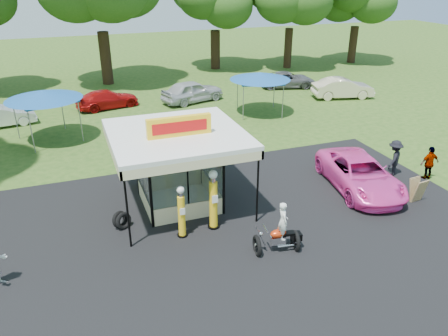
{
  "coord_description": "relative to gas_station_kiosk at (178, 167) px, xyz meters",
  "views": [
    {
      "loc": [
        -5.98,
        -11.42,
        9.51
      ],
      "look_at": [
        -0.29,
        4.0,
        1.9
      ],
      "focal_mm": 35.0,
      "sensor_mm": 36.0,
      "label": 1
    }
  ],
  "objects": [
    {
      "name": "bg_car_a",
      "position": [
        -8.14,
        14.0,
        -1.11
      ],
      "size": [
        4.26,
        2.08,
        1.34
      ],
      "primitive_type": "imported",
      "rotation": [
        0.0,
        0.0,
        1.74
      ],
      "color": "white",
      "rests_on": "ground"
    },
    {
      "name": "a_frame_sign",
      "position": [
        9.89,
        -3.42,
        -1.23
      ],
      "size": [
        0.64,
        0.61,
        1.1
      ],
      "rotation": [
        0.0,
        0.0,
        0.11
      ],
      "color": "#593819",
      "rests_on": "ground"
    },
    {
      "name": "spectator_east_b",
      "position": [
        12.03,
        -1.79,
        -0.93
      ],
      "size": [
        1.03,
        0.48,
        1.7
      ],
      "primitive_type": "imported",
      "rotation": [
        0.0,
        0.0,
        3.07
      ],
      "color": "gray",
      "rests_on": "ground"
    },
    {
      "name": "kiosk_car",
      "position": [
        -0.0,
        2.21,
        -1.3
      ],
      "size": [
        2.82,
        1.13,
        0.96
      ],
      "primitive_type": "imported",
      "rotation": [
        0.0,
        0.0,
        1.57
      ],
      "color": "yellow",
      "rests_on": "ground"
    },
    {
      "name": "asphalt_apron",
      "position": [
        2.0,
        -2.99,
        -1.76
      ],
      "size": [
        20.0,
        14.0,
        0.04
      ],
      "primitive_type": "cube",
      "color": "black",
      "rests_on": "ground"
    },
    {
      "name": "bg_car_e",
      "position": [
        16.54,
        12.11,
        -1.0
      ],
      "size": [
        5.01,
        2.7,
        1.57
      ],
      "primitive_type": "imported",
      "rotation": [
        0.0,
        0.0,
        1.34
      ],
      "color": "beige",
      "rests_on": "ground"
    },
    {
      "name": "ground",
      "position": [
        2.0,
        -4.99,
        -1.78
      ],
      "size": [
        120.0,
        120.0,
        0.0
      ],
      "primitive_type": "plane",
      "color": "#284A17",
      "rests_on": "ground"
    },
    {
      "name": "motorcycle",
      "position": [
        2.53,
        -4.64,
        -0.97
      ],
      "size": [
        1.81,
        1.03,
        2.08
      ],
      "rotation": [
        0.0,
        0.0,
        -0.14
      ],
      "color": "black",
      "rests_on": "ground"
    },
    {
      "name": "tent_east",
      "position": [
        8.67,
        10.7,
        0.87
      ],
      "size": [
        4.19,
        4.19,
        2.93
      ],
      "rotation": [
        0.0,
        0.0,
        -0.24
      ],
      "color": "gray",
      "rests_on": "ground"
    },
    {
      "name": "spectator_east_a",
      "position": [
        10.66,
        -0.89,
        -0.85
      ],
      "size": [
        1.39,
        1.25,
        1.87
      ],
      "primitive_type": "imported",
      "rotation": [
        0.0,
        0.0,
        3.73
      ],
      "color": "black",
      "rests_on": "ground"
    },
    {
      "name": "gas_station_kiosk",
      "position": [
        0.0,
        0.0,
        0.0
      ],
      "size": [
        5.4,
        5.4,
        4.18
      ],
      "color": "white",
      "rests_on": "ground"
    },
    {
      "name": "spare_tires",
      "position": [
        -2.66,
        -1.1,
        -1.42
      ],
      "size": [
        0.91,
        0.83,
        0.74
      ],
      "rotation": [
        0.0,
        0.0,
        0.55
      ],
      "color": "black",
      "rests_on": "ground"
    },
    {
      "name": "bg_car_c",
      "position": [
        5.08,
        15.15,
        -0.95
      ],
      "size": [
        5.22,
        3.27,
        1.66
      ],
      "primitive_type": "imported",
      "rotation": [
        0.0,
        0.0,
        1.86
      ],
      "color": "#B4B5B9",
      "rests_on": "ground"
    },
    {
      "name": "tent_west",
      "position": [
        -5.24,
        10.27,
        0.97
      ],
      "size": [
        4.35,
        4.35,
        3.04
      ],
      "rotation": [
        0.0,
        0.0,
        0.34
      ],
      "color": "gray",
      "rests_on": "ground"
    },
    {
      "name": "pink_sedan",
      "position": [
        8.25,
        -1.49,
        -1.02
      ],
      "size": [
        3.4,
        5.81,
        1.52
      ],
      "primitive_type": "imported",
      "rotation": [
        0.0,
        0.0,
        -0.17
      ],
      "color": "#FF45B3",
      "rests_on": "ground"
    },
    {
      "name": "gas_pump_right",
      "position": [
        0.77,
        -2.35,
        -0.56
      ],
      "size": [
        0.47,
        0.47,
        2.54
      ],
      "color": "black",
      "rests_on": "ground"
    },
    {
      "name": "bg_car_b",
      "position": [
        -1.23,
        15.78,
        -1.12
      ],
      "size": [
        4.84,
        2.83,
        1.32
      ],
      "primitive_type": "imported",
      "rotation": [
        0.0,
        0.0,
        1.8
      ],
      "color": "#A60D0C",
      "rests_on": "ground"
    },
    {
      "name": "bg_car_d",
      "position": [
        14.06,
        16.62,
        -1.13
      ],
      "size": [
        5.11,
        3.34,
        1.31
      ],
      "primitive_type": "imported",
      "rotation": [
        0.0,
        0.0,
        1.3
      ],
      "color": "#5A595C",
      "rests_on": "ground"
    },
    {
      "name": "gas_pump_left",
      "position": [
        -0.56,
        -2.51,
        -0.74
      ],
      "size": [
        0.41,
        0.41,
        2.18
      ],
      "color": "black",
      "rests_on": "ground"
    }
  ]
}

